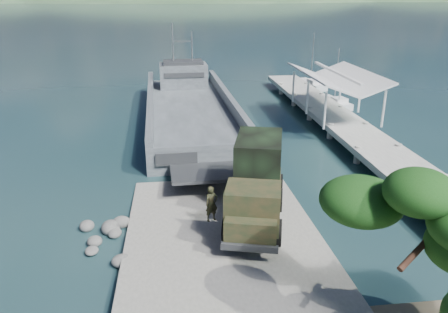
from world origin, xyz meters
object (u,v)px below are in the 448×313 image
at_px(sailboat_near, 335,103).
at_px(landing_craft, 190,114).
at_px(soldier, 212,210).
at_px(sailboat_far, 311,85).
at_px(military_truck, 257,181).
at_px(pier, 337,112).

bearing_deg(sailboat_near, landing_craft, -175.44).
xyz_separation_m(soldier, sailboat_near, (16.55, 26.39, -1.12)).
bearing_deg(sailboat_far, military_truck, -123.43).
bearing_deg(sailboat_far, landing_craft, -151.07).
bearing_deg(soldier, pier, 31.39).
relative_size(pier, military_truck, 4.83).
xyz_separation_m(pier, military_truck, (-10.92, -16.72, 0.92)).
bearing_deg(military_truck, sailboat_near, 75.52).
distance_m(soldier, sailboat_far, 40.26).
bearing_deg(military_truck, sailboat_far, 82.41).
relative_size(military_truck, sailboat_far, 1.23).
height_order(pier, soldier, pier).
relative_size(sailboat_near, sailboat_far, 0.90).
bearing_deg(soldier, sailboat_near, 36.40).
bearing_deg(landing_craft, sailboat_near, 12.76).
height_order(landing_craft, sailboat_near, landing_craft).
xyz_separation_m(landing_craft, sailboat_far, (17.06, 14.47, -0.39)).
height_order(pier, military_truck, pier).
height_order(pier, sailboat_far, sailboat_far).
bearing_deg(pier, military_truck, -123.15).
relative_size(landing_craft, military_truck, 3.58).
xyz_separation_m(pier, sailboat_far, (3.40, 18.63, -1.21)).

